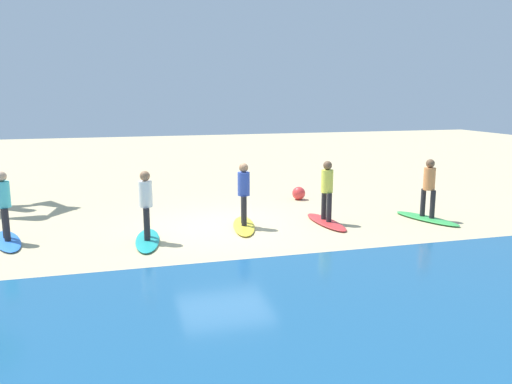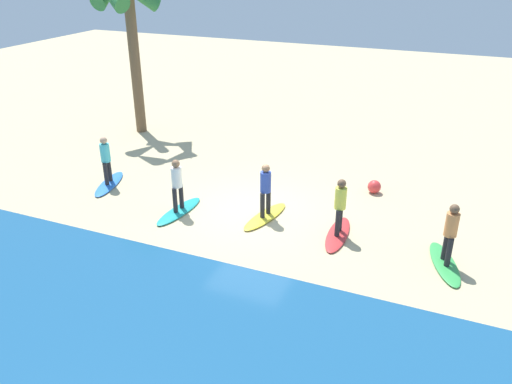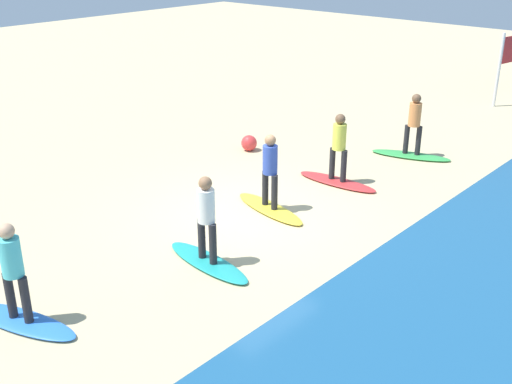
{
  "view_description": "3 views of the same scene",
  "coord_description": "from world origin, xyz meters",
  "px_view_note": "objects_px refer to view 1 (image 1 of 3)",
  "views": [
    {
      "loc": [
        2.74,
        13.09,
        3.53
      ],
      "look_at": [
        -0.78,
        0.42,
        0.98
      ],
      "focal_mm": 36.02,
      "sensor_mm": 36.0,
      "label": 1
    },
    {
      "loc": [
        -5.5,
        12.9,
        7.31
      ],
      "look_at": [
        -0.17,
        0.22,
        0.78
      ],
      "focal_mm": 36.05,
      "sensor_mm": 36.0,
      "label": 2
    },
    {
      "loc": [
        9.02,
        8.29,
        5.7
      ],
      "look_at": [
        0.3,
        0.55,
        0.77
      ],
      "focal_mm": 43.92,
      "sensor_mm": 36.0,
      "label": 3
    }
  ],
  "objects_px": {
    "surfer_blue": "(3,200)",
    "surfer_teal": "(146,200)",
    "surfboard_teal": "(148,240)",
    "beach_ball": "(299,193)",
    "surfer_red": "(327,186)",
    "surfboard_blue": "(7,241)",
    "surfboard_green": "(427,218)",
    "surfer_yellow": "(244,189)",
    "surfboard_red": "(326,222)",
    "surfer_green": "(429,184)",
    "surfboard_yellow": "(244,226)"
  },
  "relations": [
    {
      "from": "surfboard_blue",
      "to": "surfer_red",
      "type": "bearing_deg",
      "value": 71.91
    },
    {
      "from": "surfboard_red",
      "to": "surfer_yellow",
      "type": "relative_size",
      "value": 1.28
    },
    {
      "from": "surfboard_green",
      "to": "surfer_blue",
      "type": "relative_size",
      "value": 1.28
    },
    {
      "from": "surfboard_teal",
      "to": "surfboard_blue",
      "type": "bearing_deg",
      "value": -99.14
    },
    {
      "from": "surfer_yellow",
      "to": "surfboard_red",
      "type": "bearing_deg",
      "value": 175.03
    },
    {
      "from": "surfer_blue",
      "to": "beach_ball",
      "type": "xyz_separation_m",
      "value": [
        -8.46,
        -2.89,
        -0.82
      ]
    },
    {
      "from": "surfer_blue",
      "to": "beach_ball",
      "type": "height_order",
      "value": "surfer_blue"
    },
    {
      "from": "surfboard_green",
      "to": "surfer_teal",
      "type": "xyz_separation_m",
      "value": [
        7.74,
        0.1,
        0.99
      ]
    },
    {
      "from": "surfboard_teal",
      "to": "beach_ball",
      "type": "height_order",
      "value": "beach_ball"
    },
    {
      "from": "surfboard_yellow",
      "to": "surfer_blue",
      "type": "relative_size",
      "value": 1.28
    },
    {
      "from": "surfer_green",
      "to": "surfer_teal",
      "type": "bearing_deg",
      "value": 0.76
    },
    {
      "from": "surfboard_green",
      "to": "surfboard_teal",
      "type": "relative_size",
      "value": 1.0
    },
    {
      "from": "surfer_blue",
      "to": "surfer_teal",
      "type": "bearing_deg",
      "value": 165.63
    },
    {
      "from": "beach_ball",
      "to": "surfboard_blue",
      "type": "bearing_deg",
      "value": 18.85
    },
    {
      "from": "surfer_blue",
      "to": "surfboard_yellow",
      "type": "bearing_deg",
      "value": 178.73
    },
    {
      "from": "surfer_red",
      "to": "beach_ball",
      "type": "xyz_separation_m",
      "value": [
        -0.38,
        -3.22,
        -0.82
      ]
    },
    {
      "from": "surfer_teal",
      "to": "surfboard_yellow",
      "type": "bearing_deg",
      "value": -164.74
    },
    {
      "from": "surfboard_green",
      "to": "surfboard_yellow",
      "type": "bearing_deg",
      "value": -115.49
    },
    {
      "from": "surfer_red",
      "to": "surfer_teal",
      "type": "relative_size",
      "value": 1.0
    },
    {
      "from": "surfboard_green",
      "to": "surfboard_red",
      "type": "distance_m",
      "value": 2.92
    },
    {
      "from": "surfboard_red",
      "to": "surfer_yellow",
      "type": "distance_m",
      "value": 2.49
    },
    {
      "from": "surfboard_blue",
      "to": "surfer_yellow",
      "type": "bearing_deg",
      "value": 72.96
    },
    {
      "from": "surfboard_red",
      "to": "surfer_red",
      "type": "xyz_separation_m",
      "value": [
        0.0,
        -0.0,
        0.99
      ]
    },
    {
      "from": "surfboard_green",
      "to": "surfboard_blue",
      "type": "xyz_separation_m",
      "value": [
        10.97,
        -0.73,
        0.0
      ]
    },
    {
      "from": "surfer_yellow",
      "to": "surfer_teal",
      "type": "height_order",
      "value": "same"
    },
    {
      "from": "surfer_teal",
      "to": "surfboard_teal",
      "type": "bearing_deg",
      "value": -14.04
    },
    {
      "from": "surfboard_green",
      "to": "surfer_green",
      "type": "xyz_separation_m",
      "value": [
        0.0,
        0.0,
        0.99
      ]
    },
    {
      "from": "surfboard_red",
      "to": "surfboard_blue",
      "type": "distance_m",
      "value": 8.09
    },
    {
      "from": "surfboard_green",
      "to": "surfer_teal",
      "type": "distance_m",
      "value": 7.8
    },
    {
      "from": "surfer_teal",
      "to": "surfer_blue",
      "type": "bearing_deg",
      "value": -14.37
    },
    {
      "from": "surfboard_yellow",
      "to": "surfboard_teal",
      "type": "bearing_deg",
      "value": -63.35
    },
    {
      "from": "surfboard_blue",
      "to": "surfer_blue",
      "type": "height_order",
      "value": "surfer_blue"
    },
    {
      "from": "surfer_green",
      "to": "surfer_teal",
      "type": "distance_m",
      "value": 7.74
    },
    {
      "from": "surfer_green",
      "to": "beach_ball",
      "type": "xyz_separation_m",
      "value": [
        2.51,
        -3.62,
        -0.82
      ]
    },
    {
      "from": "surfer_green",
      "to": "surfer_red",
      "type": "bearing_deg",
      "value": -7.86
    },
    {
      "from": "surfer_red",
      "to": "surfer_blue",
      "type": "height_order",
      "value": "same"
    },
    {
      "from": "surfboard_red",
      "to": "surfer_blue",
      "type": "height_order",
      "value": "surfer_blue"
    },
    {
      "from": "surfer_teal",
      "to": "beach_ball",
      "type": "xyz_separation_m",
      "value": [
        -5.23,
        -3.72,
        -0.82
      ]
    },
    {
      "from": "surfboard_green",
      "to": "surfboard_blue",
      "type": "bearing_deg",
      "value": -112.68
    },
    {
      "from": "surfer_green",
      "to": "surfboard_blue",
      "type": "height_order",
      "value": "surfer_green"
    },
    {
      "from": "beach_ball",
      "to": "surfboard_teal",
      "type": "bearing_deg",
      "value": 35.43
    },
    {
      "from": "surfer_yellow",
      "to": "surfboard_teal",
      "type": "distance_m",
      "value": 2.84
    },
    {
      "from": "surfboard_green",
      "to": "surfboard_blue",
      "type": "height_order",
      "value": "same"
    },
    {
      "from": "surfer_red",
      "to": "surfboard_blue",
      "type": "height_order",
      "value": "surfer_red"
    },
    {
      "from": "surfer_red",
      "to": "surfer_teal",
      "type": "distance_m",
      "value": 4.87
    },
    {
      "from": "surfer_green",
      "to": "surfboard_red",
      "type": "bearing_deg",
      "value": -7.86
    },
    {
      "from": "surfer_teal",
      "to": "surfboard_green",
      "type": "bearing_deg",
      "value": -179.24
    },
    {
      "from": "surfboard_red",
      "to": "surfboard_yellow",
      "type": "height_order",
      "value": "same"
    },
    {
      "from": "surfer_blue",
      "to": "beach_ball",
      "type": "relative_size",
      "value": 3.75
    },
    {
      "from": "surfboard_green",
      "to": "surfboard_red",
      "type": "height_order",
      "value": "same"
    }
  ]
}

